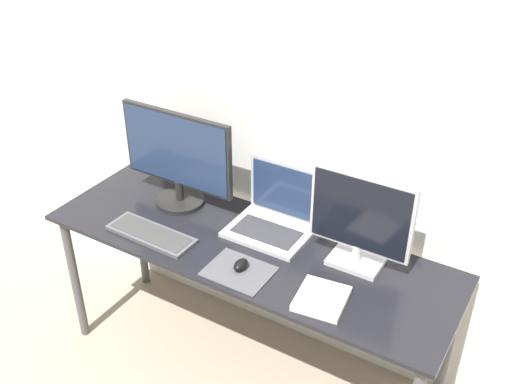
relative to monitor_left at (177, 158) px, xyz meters
name	(u,v)px	position (x,y,z in m)	size (l,w,h in m)	color
wall_back	(292,91)	(0.42, 0.23, 0.31)	(7.00, 0.05, 2.50)	silver
desk	(247,261)	(0.42, -0.11, -0.31)	(1.72, 0.57, 0.71)	black
monitor_left	(177,158)	(0.00, 0.00, 0.00)	(0.55, 0.22, 0.44)	black
monitor_right	(360,220)	(0.85, 0.00, -0.03)	(0.40, 0.14, 0.39)	#B2B2B7
laptop	(276,214)	(0.46, 0.05, -0.16)	(0.33, 0.27, 0.27)	#ADADB2
keyboard	(151,234)	(0.05, -0.27, -0.22)	(0.39, 0.15, 0.02)	#4C4C51
mousepad	(239,271)	(0.49, -0.28, -0.23)	(0.25, 0.20, 0.00)	#47474C
mouse	(241,265)	(0.49, -0.26, -0.21)	(0.05, 0.07, 0.04)	black
book	(321,299)	(0.83, -0.27, -0.22)	(0.20, 0.21, 0.03)	silver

